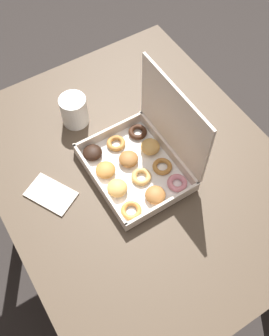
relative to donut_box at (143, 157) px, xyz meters
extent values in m
plane|color=#2D2826|center=(0.00, -0.01, -0.80)|extent=(8.00, 8.00, 0.00)
cube|color=#4C3D2D|center=(0.00, -0.01, -0.07)|extent=(1.03, 0.82, 0.03)
cylinder|color=#4C3D2D|center=(-0.47, -0.38, -0.44)|extent=(0.06, 0.06, 0.72)
cylinder|color=#4C3D2D|center=(-0.47, 0.35, -0.44)|extent=(0.06, 0.06, 0.72)
cube|color=white|center=(0.00, -0.03, -0.05)|extent=(0.31, 0.24, 0.01)
cube|color=silver|center=(0.00, -0.15, -0.03)|extent=(0.31, 0.01, 0.04)
cube|color=silver|center=(0.00, 0.09, -0.03)|extent=(0.31, 0.01, 0.04)
cube|color=silver|center=(-0.15, -0.03, -0.03)|extent=(0.01, 0.24, 0.04)
cube|color=silver|center=(0.15, -0.03, -0.03)|extent=(0.01, 0.24, 0.04)
cube|color=silver|center=(0.00, 0.10, 0.11)|extent=(0.31, 0.01, 0.24)
ellipsoid|color=black|center=(-0.11, -0.11, -0.03)|extent=(0.06, 0.06, 0.03)
ellipsoid|color=#B77A38|center=(-0.04, -0.11, -0.03)|extent=(0.06, 0.06, 0.03)
ellipsoid|color=tan|center=(0.03, -0.11, -0.03)|extent=(0.06, 0.06, 0.03)
torus|color=#B77A38|center=(0.11, -0.11, -0.04)|extent=(0.06, 0.06, 0.01)
torus|color=#B77A38|center=(-0.11, -0.03, -0.04)|extent=(0.06, 0.06, 0.02)
ellipsoid|color=#9E6633|center=(-0.03, -0.03, -0.03)|extent=(0.06, 0.06, 0.03)
torus|color=tan|center=(0.04, -0.03, -0.04)|extent=(0.06, 0.06, 0.02)
ellipsoid|color=#9E6633|center=(0.11, -0.03, -0.03)|extent=(0.06, 0.06, 0.03)
torus|color=#381E11|center=(-0.11, 0.05, -0.04)|extent=(0.06, 0.06, 0.02)
ellipsoid|color=tan|center=(-0.04, 0.05, -0.03)|extent=(0.06, 0.06, 0.03)
torus|color=#B77A38|center=(0.04, 0.05, -0.04)|extent=(0.06, 0.06, 0.01)
torus|color=pink|center=(0.11, 0.05, -0.04)|extent=(0.06, 0.06, 0.02)
cylinder|color=white|center=(-0.26, -0.09, 0.00)|extent=(0.08, 0.08, 0.10)
cylinder|color=black|center=(-0.26, -0.09, 0.04)|extent=(0.07, 0.07, 0.01)
cube|color=silver|center=(-0.06, -0.27, -0.05)|extent=(0.16, 0.14, 0.01)
camera|label=1|loc=(0.51, -0.35, 0.95)|focal=42.00mm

